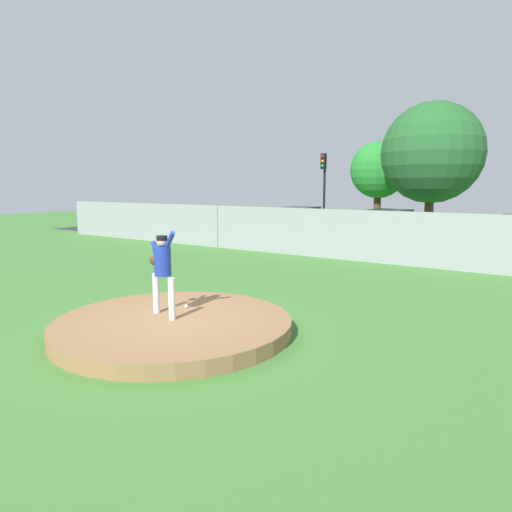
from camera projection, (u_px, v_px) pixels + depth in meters
name	position (u px, v px, depth m)	size (l,w,h in m)	color
ground_plane	(316.00, 280.00, 13.68)	(80.00, 80.00, 0.00)	#427A33
asphalt_strip	(402.00, 248.00, 20.61)	(44.00, 7.00, 0.01)	#2B2B2D
pitchers_mound	(174.00, 325.00, 8.78)	(4.54, 4.54, 0.28)	olive
pitcher_youth	(162.00, 267.00, 8.78)	(0.79, 0.32, 1.70)	silver
baseball	(186.00, 306.00, 9.51)	(0.07, 0.07, 0.07)	white
chainlink_fence	(367.00, 236.00, 16.80)	(35.40, 0.07, 2.02)	gray
parked_car_champagne	(297.00, 224.00, 24.09)	(1.93, 4.65, 1.70)	tan
parked_car_navy	(386.00, 229.00, 21.31)	(2.13, 4.75, 1.70)	#161E4C
parked_car_charcoal	(227.00, 221.00, 26.47)	(2.04, 4.49, 1.58)	#232328
traffic_cone_orange	(352.00, 239.00, 21.91)	(0.40, 0.40, 0.55)	orange
traffic_light_near	(324.00, 179.00, 26.80)	(0.28, 0.46, 4.66)	black
tree_broad_left	(379.00, 170.00, 29.73)	(3.68, 3.68, 5.67)	#4C331E
tree_tall_centre	(432.00, 153.00, 25.73)	(5.66, 5.66, 7.47)	#4C331E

